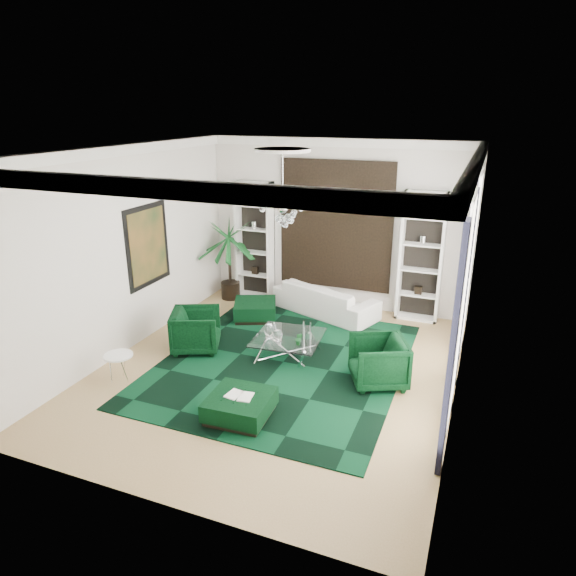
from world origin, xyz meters
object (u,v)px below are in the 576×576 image
at_px(sofa, 326,299).
at_px(armchair_right, 378,362).
at_px(coffee_table, 288,347).
at_px(ottoman_side, 255,310).
at_px(side_table, 120,368).
at_px(palm, 229,249).
at_px(armchair_left, 196,330).
at_px(ottoman_front, 240,407).

xyz_separation_m(sofa, armchair_right, (1.75, -2.65, 0.06)).
xyz_separation_m(sofa, coffee_table, (0.00, -2.30, -0.14)).
distance_m(coffee_table, ottoman_side, 1.98).
height_order(armchair_right, ottoman_side, armchair_right).
relative_size(coffee_table, side_table, 2.46).
xyz_separation_m(coffee_table, side_table, (-2.35, -1.85, 0.03)).
bearing_deg(side_table, palm, 91.35).
xyz_separation_m(armchair_left, ottoman_side, (0.40, 1.80, -0.21)).
xyz_separation_m(sofa, armchair_left, (-1.75, -2.65, 0.06)).
height_order(coffee_table, side_table, side_table).
bearing_deg(side_table, ottoman_front, -5.95).
bearing_deg(armchair_right, sofa, -171.54).
bearing_deg(armchair_right, palm, -148.19).
xyz_separation_m(coffee_table, palm, (-2.45, 2.40, 1.03)).
relative_size(sofa, side_table, 4.90).
bearing_deg(palm, ottoman_front, -60.95).
height_order(sofa, ottoman_front, sofa).
relative_size(armchair_left, ottoman_front, 0.98).
relative_size(armchair_right, ottoman_side, 1.01).
bearing_deg(ottoman_side, coffee_table, -47.05).
distance_m(armchair_right, coffee_table, 1.80).
bearing_deg(coffee_table, palm, 135.59).
relative_size(coffee_table, palm, 0.49).
bearing_deg(armchair_right, coffee_table, -126.29).
bearing_deg(side_table, coffee_table, 38.21).
xyz_separation_m(ottoman_side, ottoman_front, (1.40, -3.55, -0.02)).
distance_m(armchair_left, side_table, 1.62).
bearing_deg(palm, side_table, -88.65).
relative_size(ottoman_front, palm, 0.37).
height_order(armchair_right, coffee_table, armchair_right).
xyz_separation_m(armchair_right, side_table, (-4.10, -1.50, -0.17)).
xyz_separation_m(armchair_left, coffee_table, (1.75, 0.35, -0.20)).
bearing_deg(ottoman_front, ottoman_side, 111.52).
relative_size(ottoman_front, side_table, 1.86).
xyz_separation_m(sofa, side_table, (-2.35, -4.15, -0.11)).
height_order(ottoman_side, ottoman_front, ottoman_side).
height_order(sofa, ottoman_side, sofa).
bearing_deg(armchair_right, armchair_left, -114.98).
bearing_deg(palm, coffee_table, -44.41).
height_order(armchair_left, side_table, armchair_left).
bearing_deg(ottoman_side, ottoman_front, -68.48).
height_order(armchair_left, ottoman_front, armchair_left).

